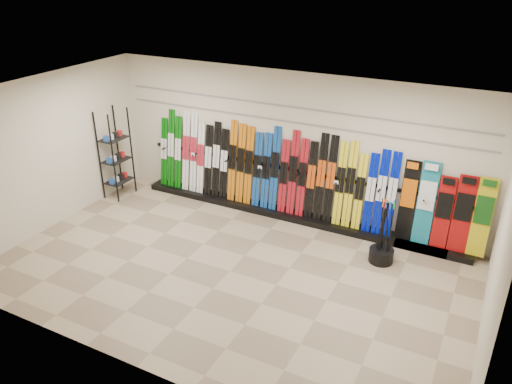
% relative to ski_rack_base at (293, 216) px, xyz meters
% --- Properties ---
extents(floor, '(8.00, 8.00, 0.00)m').
position_rel_ski_rack_base_xyz_m(floor, '(-0.22, -2.28, -0.06)').
color(floor, '#87735D').
rests_on(floor, ground).
extents(back_wall, '(8.00, 0.00, 8.00)m').
position_rel_ski_rack_base_xyz_m(back_wall, '(-0.22, 0.22, 1.44)').
color(back_wall, beige).
rests_on(back_wall, floor).
extents(left_wall, '(0.00, 5.00, 5.00)m').
position_rel_ski_rack_base_xyz_m(left_wall, '(-4.22, -2.28, 1.44)').
color(left_wall, beige).
rests_on(left_wall, floor).
extents(right_wall, '(0.00, 5.00, 5.00)m').
position_rel_ski_rack_base_xyz_m(right_wall, '(3.78, -2.28, 1.44)').
color(right_wall, beige).
rests_on(right_wall, floor).
extents(ceiling, '(8.00, 8.00, 0.00)m').
position_rel_ski_rack_base_xyz_m(ceiling, '(-0.22, -2.28, 2.94)').
color(ceiling, silver).
rests_on(ceiling, back_wall).
extents(ski_rack_base, '(8.00, 0.40, 0.12)m').
position_rel_ski_rack_base_xyz_m(ski_rack_base, '(0.00, 0.00, 0.00)').
color(ski_rack_base, black).
rests_on(ski_rack_base, floor).
extents(skis, '(5.36, 0.28, 1.77)m').
position_rel_ski_rack_base_xyz_m(skis, '(-0.69, 0.07, 0.88)').
color(skis, '#085D0A').
rests_on(skis, ski_rack_base).
extents(snowboards, '(1.58, 0.24, 1.55)m').
position_rel_ski_rack_base_xyz_m(snowboards, '(2.86, 0.07, 0.79)').
color(snowboards, black).
rests_on(snowboards, ski_rack_base).
extents(accessory_rack, '(0.40, 0.60, 2.00)m').
position_rel_ski_rack_base_xyz_m(accessory_rack, '(-3.97, -0.75, 0.94)').
color(accessory_rack, black).
rests_on(accessory_rack, floor).
extents(pole_bin, '(0.44, 0.44, 0.25)m').
position_rel_ski_rack_base_xyz_m(pole_bin, '(2.03, -0.78, 0.07)').
color(pole_bin, black).
rests_on(pole_bin, floor).
extents(ski_poles, '(0.28, 0.25, 1.18)m').
position_rel_ski_rack_base_xyz_m(ski_poles, '(2.03, -0.78, 0.55)').
color(ski_poles, black).
rests_on(ski_poles, pole_bin).
extents(slatwall_rail_0, '(7.60, 0.02, 0.03)m').
position_rel_ski_rack_base_xyz_m(slatwall_rail_0, '(-0.22, 0.20, 1.94)').
color(slatwall_rail_0, gray).
rests_on(slatwall_rail_0, back_wall).
extents(slatwall_rail_1, '(7.60, 0.02, 0.03)m').
position_rel_ski_rack_base_xyz_m(slatwall_rail_1, '(-0.22, 0.20, 2.24)').
color(slatwall_rail_1, gray).
rests_on(slatwall_rail_1, back_wall).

